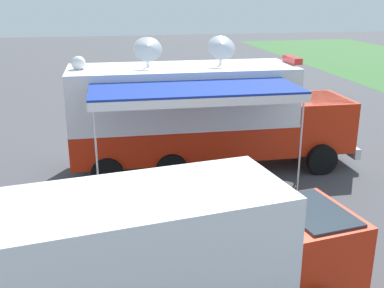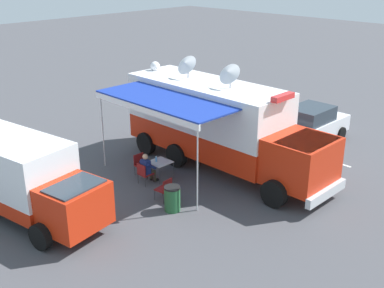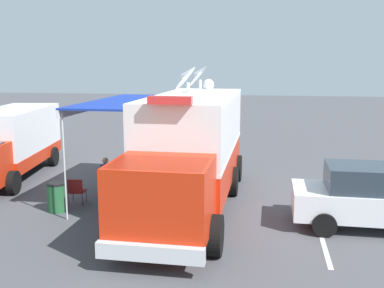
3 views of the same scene
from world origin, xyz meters
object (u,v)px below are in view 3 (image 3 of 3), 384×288
Objects in this scene: folding_chair_spare_by_truck at (76,189)px; seated_responder at (108,174)px; folding_table at (124,175)px; car_behind_truck at (369,197)px; folding_chair_beside_table at (124,173)px; command_truck at (190,146)px; folding_chair_at_table at (103,178)px; support_truck at (10,143)px; trash_bin at (57,197)px; water_bottle at (123,169)px.

seated_responder reaches higher than folding_chair_spare_by_truck.
car_behind_truck is at bearing 164.68° from folding_table.
car_behind_truck reaches higher than folding_chair_beside_table.
command_truck reaches higher than folding_chair_at_table.
command_truck reaches higher than car_behind_truck.
support_truck is (4.39, -1.46, 0.87)m from folding_chair_at_table.
folding_table is 5.45m from support_truck.
support_truck reaches higher than trash_bin.
car_behind_truck is (-8.50, 2.17, 0.37)m from folding_chair_at_table.
trash_bin is 0.22× the size of car_behind_truck.
folding_chair_beside_table is at bearing -110.59° from trash_bin.
folding_chair_at_table is 1.00× the size of folding_chair_beside_table.
command_truck is 10.94× the size of folding_chair_spare_by_truck.
command_truck is 10.94× the size of folding_chair_at_table.
support_truck reaches higher than folding_chair_spare_by_truck.
seated_responder is at bearing 68.38° from folding_chair_beside_table.
command_truck is 8.08m from support_truck.
folding_table is at bearing 176.11° from folding_chair_at_table.
trash_bin is 5.37m from support_truck.
command_truck reaches higher than folding_chair_beside_table.
folding_chair_at_table is at bearing -3.89° from folding_table.
trash_bin is at bearing 18.47° from command_truck.
water_bottle reaches higher than folding_table.
folding_chair_spare_by_truck is 0.21× the size of car_behind_truck.
command_truck is 3.94m from folding_chair_spare_by_truck.
folding_chair_beside_table is at bearing -70.87° from folding_table.
car_behind_truck is at bearing 176.08° from folding_chair_spare_by_truck.
trash_bin is at bearing 65.78° from folding_chair_spare_by_truck.
command_truck is 3.72m from folding_chair_at_table.
folding_table is 7.99m from car_behind_truck.
command_truck is 3.50m from seated_responder.
folding_table is 0.11× the size of support_truck.
support_truck is at bearing -7.75° from folding_chair_beside_table.
water_bottle is at bearing 164.66° from support_truck.
seated_responder is 0.18× the size of support_truck.
folding_chair_beside_table is at bearing -74.51° from water_bottle.
folding_chair_spare_by_truck is 0.70× the size of seated_responder.
folding_table is 0.19× the size of car_behind_truck.
water_bottle is at bearing -174.87° from folding_chair_at_table.
folding_table is 0.65× the size of seated_responder.
command_truck is 1.35× the size of support_truck.
trash_bin is (0.65, 2.27, -0.06)m from folding_chair_at_table.
folding_chair_spare_by_truck is 0.78m from trash_bin.
seated_responder is at bearing -108.32° from folding_chair_spare_by_truck.
folding_table is 2.65m from trash_bin.
support_truck is at bearing -17.73° from seated_responder.
folding_chair_beside_table is 0.87m from seated_responder.
folding_table is at bearing 175.12° from seated_responder.
seated_responder is (-0.52, -1.56, 0.14)m from folding_chair_spare_by_truck.
command_truck is at bearing -161.53° from trash_bin.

